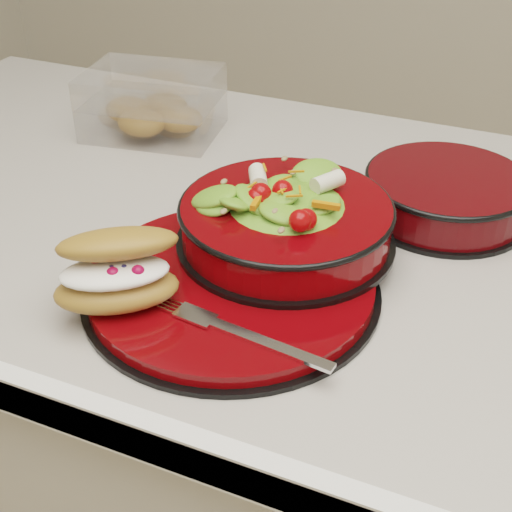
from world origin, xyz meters
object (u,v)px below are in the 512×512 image
at_px(croissant, 118,271).
at_px(extra_bowl, 446,193).
at_px(dinner_plate, 232,285).
at_px(salad_bowl, 286,214).
at_px(fork, 246,335).
at_px(pastry_box, 153,105).
at_px(island_counter, 218,439).

distance_m(croissant, extra_bowl, 0.42).
relative_size(dinner_plate, salad_bowl, 1.29).
bearing_deg(fork, pastry_box, 46.51).
height_order(pastry_box, extra_bowl, pastry_box).
height_order(island_counter, salad_bowl, salad_bowl).
distance_m(dinner_plate, croissant, 0.12).
distance_m(island_counter, salad_bowl, 0.53).
xyz_separation_m(salad_bowl, extra_bowl, (0.15, 0.17, -0.03)).
height_order(island_counter, dinner_plate, dinner_plate).
relative_size(croissant, extra_bowl, 0.68).
xyz_separation_m(fork, extra_bowl, (0.12, 0.34, 0.01)).
distance_m(dinner_plate, extra_bowl, 0.31).
height_order(fork, pastry_box, pastry_box).
bearing_deg(island_counter, croissant, -84.39).
bearing_deg(dinner_plate, extra_bowl, 55.66).
relative_size(croissant, fork, 0.83).
bearing_deg(island_counter, dinner_plate, -56.23).
height_order(croissant, pastry_box, same).
distance_m(island_counter, fork, 0.55).
bearing_deg(salad_bowl, island_counter, 150.40).
distance_m(croissant, pastry_box, 0.46).
xyz_separation_m(dinner_plate, pastry_box, (-0.29, 0.33, 0.03)).
xyz_separation_m(island_counter, salad_bowl, (0.14, -0.08, 0.50)).
relative_size(croissant, pastry_box, 0.66).
xyz_separation_m(island_counter, dinner_plate, (0.11, -0.16, 0.46)).
height_order(dinner_plate, croissant, croissant).
distance_m(island_counter, pastry_box, 0.55).
relative_size(island_counter, salad_bowl, 5.01).
xyz_separation_m(dinner_plate, fork, (0.05, -0.08, 0.01)).
bearing_deg(dinner_plate, fork, -57.06).
distance_m(island_counter, extra_bowl, 0.56).
bearing_deg(salad_bowl, croissant, -124.64).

